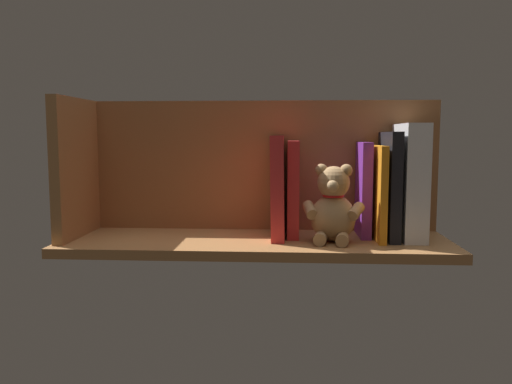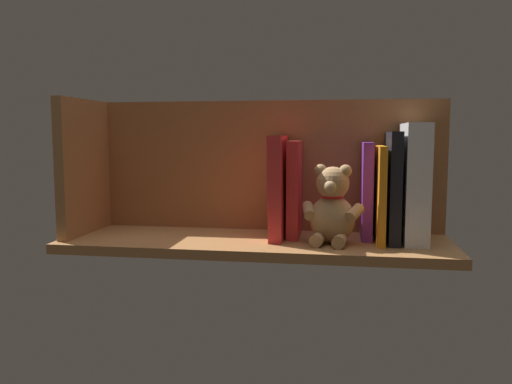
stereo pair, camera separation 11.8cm
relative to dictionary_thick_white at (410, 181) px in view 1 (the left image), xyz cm
name	(u,v)px [view 1 (the left image)]	position (x,y,z in cm)	size (l,w,h in cm)	color
ground_plane	(256,243)	(35.66, 2.43, -14.43)	(89.44, 28.78, 2.20)	#9E6B3D
shelf_back_panel	(259,166)	(35.66, -9.71, 3.01)	(89.44, 1.50, 32.68)	#945A32
shelf_side_divider	(76,168)	(78.38, 2.43, 3.01)	(2.40, 22.78, 32.68)	#9E6B3D
dictionary_thick_white	(410,181)	(0.00, 0.00, 0.00)	(5.23, 16.93, 26.67)	white
book_0	(389,185)	(4.63, -0.06, -0.94)	(2.52, 17.01, 24.78)	black
book_1	(377,192)	(7.46, 0.41, -2.50)	(1.63, 17.94, 21.66)	orange
book_2	(363,189)	(10.22, -2.35, -2.14)	(2.37, 12.42, 22.39)	purple
teddy_bear	(333,208)	(18.06, 5.21, -5.58)	(14.13, 12.33, 17.62)	tan
book_3	(293,188)	(27.02, -1.74, -1.98)	(2.70, 13.65, 22.71)	red
book_4	(278,187)	(30.64, 0.12, -1.36)	(3.02, 17.37, 23.94)	red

